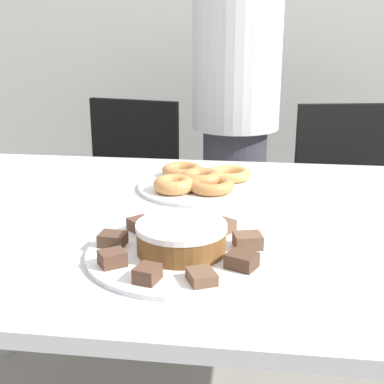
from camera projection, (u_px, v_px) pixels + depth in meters
The scene contains 21 objects.
table at pixel (196, 246), 1.28m from camera, with size 1.67×1.06×0.75m.
person_standing at pixel (236, 115), 2.05m from camera, with size 0.33×0.33×1.61m.
office_chair_left at pixel (122, 216), 2.23m from camera, with size 0.52×0.52×0.88m.
office_chair_right at pixel (350, 227), 2.12m from camera, with size 0.52×0.52×0.88m.
plate_cake at pixel (179, 253), 1.04m from camera, with size 0.37×0.37×0.01m.
plate_donuts at pixel (201, 187), 1.46m from camera, with size 0.34×0.34×0.01m.
frosted_cake at pixel (179, 237), 1.03m from camera, with size 0.18×0.18×0.06m.
lamington_0 at pixel (223, 226), 1.13m from camera, with size 0.06×0.06×0.02m.
lamington_1 at pixel (183, 221), 1.16m from camera, with size 0.05×0.06×0.02m.
lamington_2 at pixel (141, 225), 1.14m from camera, with size 0.07×0.07×0.03m.
lamington_3 at pixel (113, 239), 1.06m from camera, with size 0.05×0.05×0.03m.
lamington_4 at pixel (112, 258), 0.97m from camera, with size 0.06×0.06×0.03m.
lamington_5 at pixel (147, 274), 0.91m from camera, with size 0.05×0.05×0.03m.
lamington_6 at pixel (202, 276), 0.91m from camera, with size 0.06×0.07×0.02m.
lamington_7 at pixel (242, 261), 0.96m from camera, with size 0.07×0.06×0.03m.
lamington_8 at pixel (248, 241), 1.05m from camera, with size 0.06×0.06×0.03m.
donut_0 at pixel (201, 178), 1.46m from camera, with size 0.12×0.12×0.04m.
donut_1 at pixel (211, 185), 1.40m from camera, with size 0.12×0.12×0.03m.
donut_2 at pixel (230, 174), 1.51m from camera, with size 0.12×0.12×0.03m.
donut_3 at pixel (182, 171), 1.54m from camera, with size 0.12×0.12×0.03m.
donut_4 at pixel (174, 185), 1.40m from camera, with size 0.11×0.11×0.04m.
Camera 1 is at (0.15, -1.17, 1.19)m, focal length 50.00 mm.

